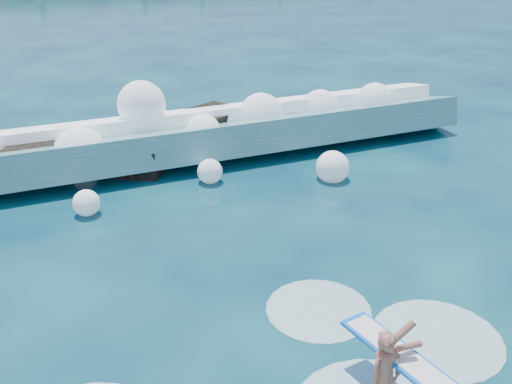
# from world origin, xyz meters

# --- Properties ---
(ground) EXTENTS (200.00, 200.00, 0.00)m
(ground) POSITION_xyz_m (0.00, 0.00, 0.00)
(ground) COLOR #082343
(ground) RESTS_ON ground
(breaking_wave) EXTENTS (18.93, 2.91, 1.63)m
(breaking_wave) POSITION_xyz_m (1.07, 7.61, 0.57)
(breaking_wave) COLOR teal
(breaking_wave) RESTS_ON ground
(rock_cluster) EXTENTS (8.03, 3.28, 1.32)m
(rock_cluster) POSITION_xyz_m (-0.55, 7.84, 0.42)
(rock_cluster) COLOR black
(rock_cluster) RESTS_ON ground
(surfer_with_board) EXTENTS (0.99, 2.79, 1.55)m
(surfer_with_board) POSITION_xyz_m (1.39, -3.16, 0.57)
(surfer_with_board) COLOR #995D47
(surfer_with_board) RESTS_ON ground
(wave_spray) EXTENTS (15.41, 5.11, 2.40)m
(wave_spray) POSITION_xyz_m (0.41, 7.42, 1.01)
(wave_spray) COLOR white
(wave_spray) RESTS_ON ground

